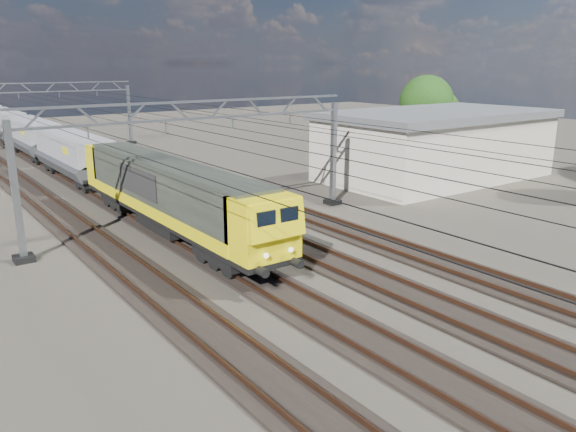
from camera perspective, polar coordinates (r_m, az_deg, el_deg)
ground at (r=28.80m, az=-4.75°, el=-3.03°), size 160.00×160.00×0.00m
track_outer_west at (r=26.36m, az=-16.00°, el=-5.19°), size 2.60×140.00×0.30m
track_loco at (r=27.85m, az=-8.27°, el=-3.63°), size 2.60×140.00×0.30m
track_inner_east at (r=29.81m, az=-1.47°, el=-2.20°), size 2.60×140.00×0.30m
track_outer_east at (r=32.14m, az=4.41°, el=-0.94°), size 2.60×140.00×0.30m
catenary_gantry_mid at (r=31.27m, az=-8.76°, el=5.68°), size 19.90×0.90×7.11m
catenary_gantry_far at (r=65.18m, az=-23.77°, el=9.49°), size 19.90×0.90×7.11m
overhead_wires at (r=34.61m, az=-11.99°, el=9.52°), size 12.03×140.00×0.53m
locomotive at (r=30.75m, az=-11.97°, el=2.36°), size 2.76×21.10×3.62m
hopper_wagon_lead at (r=47.24m, az=-20.93°, el=6.00°), size 3.38×13.00×3.25m
hopper_wagon_mid at (r=60.96m, az=-24.58°, el=7.50°), size 3.38×13.00×3.25m
hopper_wagon_third at (r=74.86m, az=-26.89°, el=8.43°), size 3.38×13.00×3.25m
industrial_shed at (r=47.01m, az=14.75°, el=7.07°), size 18.60×10.60×5.40m
tree_far at (r=58.09m, az=14.23°, el=10.90°), size 5.74×5.34×7.95m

